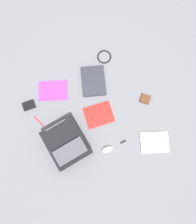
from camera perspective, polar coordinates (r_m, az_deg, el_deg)
ground_plane at (r=2.25m, az=-0.91°, el=-0.68°), size 3.86×3.86×0.00m
backpack at (r=2.16m, az=-7.57°, el=-7.54°), size 0.44×0.39×0.19m
laptop at (r=2.31m, az=-1.11°, el=7.52°), size 0.35×0.30×0.03m
book_red at (r=2.28m, az=13.47°, el=-7.17°), size 0.26×0.30×0.02m
book_blue at (r=2.24m, az=0.20°, el=-0.71°), size 0.22×0.27×0.01m
book_comic at (r=2.33m, az=-10.78°, el=5.05°), size 0.27×0.32×0.02m
computer_mouse at (r=2.20m, az=2.27°, el=-9.06°), size 0.06×0.11×0.04m
cable_coil at (r=2.41m, az=1.51°, el=13.20°), size 0.14×0.14×0.01m
power_brick at (r=2.35m, az=-16.36°, el=1.57°), size 0.08×0.11×0.03m
pen_black at (r=2.31m, az=-14.15°, el=-2.19°), size 0.13×0.06×0.01m
earbud_pouch at (r=2.31m, az=11.36°, el=3.11°), size 0.12×0.12×0.03m
usb_stick at (r=2.23m, az=6.09°, el=-7.17°), size 0.02×0.06×0.01m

